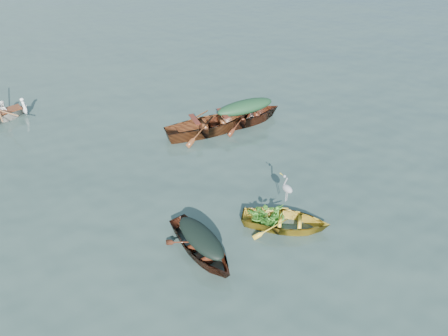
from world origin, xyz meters
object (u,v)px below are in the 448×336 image
object	(u,v)px
green_tarp_boat	(245,123)
rowed_boat	(0,121)
yellow_dinghy	(285,227)
open_wooden_boat	(209,133)
dark_covered_boat	(202,253)
heron	(287,193)

from	to	relation	value
green_tarp_boat	rowed_boat	distance (m)	10.41
yellow_dinghy	open_wooden_boat	distance (m)	6.03
open_wooden_boat	rowed_boat	distance (m)	8.99
dark_covered_boat	green_tarp_boat	distance (m)	7.44
rowed_boat	yellow_dinghy	bearing A→B (deg)	-158.90
yellow_dinghy	rowed_boat	size ratio (longest dim) A/B	0.93
green_tarp_boat	rowed_boat	size ratio (longest dim) A/B	1.28
green_tarp_boat	open_wooden_boat	size ratio (longest dim) A/B	0.91
rowed_boat	open_wooden_boat	bearing A→B (deg)	-135.40
rowed_boat	heron	xyz separation A→B (m)	(5.38, -11.70, 0.91)
open_wooden_boat	rowed_boat	world-z (taller)	open_wooden_boat
dark_covered_boat	rowed_boat	size ratio (longest dim) A/B	1.01
open_wooden_boat	heron	world-z (taller)	heron
dark_covered_boat	green_tarp_boat	xyz separation A→B (m)	(5.69, 4.80, 0.00)
yellow_dinghy	dark_covered_boat	distance (m)	2.72
green_tarp_boat	open_wooden_boat	xyz separation A→B (m)	(-1.61, 0.33, 0.00)
green_tarp_boat	rowed_boat	world-z (taller)	green_tarp_boat
heron	green_tarp_boat	bearing A→B (deg)	20.75
yellow_dinghy	heron	world-z (taller)	heron
yellow_dinghy	green_tarp_boat	size ratio (longest dim) A/B	0.72
open_wooden_boat	rowed_boat	bearing A→B (deg)	60.63
dark_covered_boat	open_wooden_boat	bearing A→B (deg)	53.94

